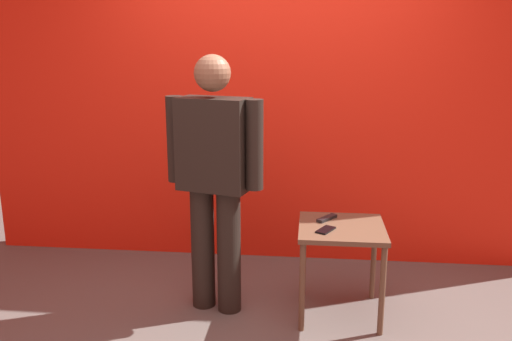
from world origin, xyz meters
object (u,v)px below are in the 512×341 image
cell_phone (326,230)px  side_table (341,240)px  standing_person (214,172)px  tv_remote (327,218)px

cell_phone → side_table: bearing=71.4°
standing_person → side_table: size_ratio=2.75×
standing_person → side_table: (0.80, -0.00, -0.42)m
standing_person → tv_remote: standing_person is taller
tv_remote → side_table: bearing=-14.1°
side_table → tv_remote: (-0.09, 0.11, 0.10)m
standing_person → cell_phone: (0.70, -0.10, -0.32)m
side_table → cell_phone: bearing=-137.4°
side_table → standing_person: bearing=179.9°
cell_phone → tv_remote: 0.21m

